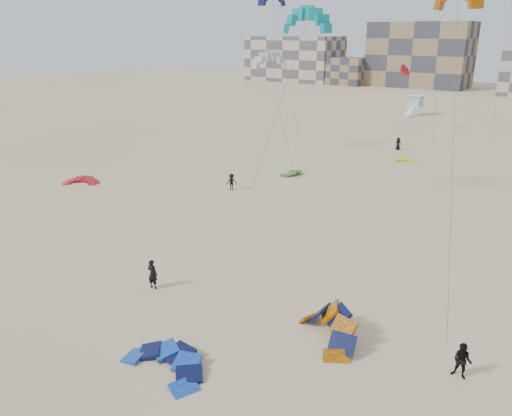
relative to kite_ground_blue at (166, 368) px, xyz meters
The scene contains 18 objects.
ground 5.25m from the kite_ground_blue, 144.91° to the left, with size 320.00×320.00×0.00m, color beige.
kite_ground_blue is the anchor object (origin of this frame).
kite_ground_orange 8.27m from the kite_ground_blue, 52.27° to the left, with size 4.31×3.39×2.69m, color #FF8D03, non-canonical shape.
kite_ground_red 33.78m from the kite_ground_blue, 150.26° to the left, with size 3.48×3.63×0.87m, color #B4001B, non-canonical shape.
kite_ground_green 35.20m from the kite_ground_blue, 112.22° to the left, with size 2.98×3.09×0.86m, color #31971A, non-canonical shape.
kite_ground_yellow 45.85m from the kite_ground_blue, 96.30° to the left, with size 2.62×2.74×0.52m, color #F7F308, non-canonical shape.
kitesurfer_main 8.12m from the kite_ground_blue, 140.53° to the left, with size 0.69×0.45×1.90m, color black.
kitesurfer_b 13.62m from the kite_ground_blue, 32.61° to the left, with size 0.85×0.66×1.75m, color black.
kitesurfer_c 28.26m from the kite_ground_blue, 121.90° to the left, with size 1.08×0.62×1.68m, color black.
kitesurfer_e 52.13m from the kite_ground_blue, 98.87° to the left, with size 0.82×0.53×1.67m, color black.
kite_fly_teal_a 29.15m from the kite_ground_blue, 105.82° to the left, with size 7.87×4.52×15.95m.
kite_fly_grey 46.77m from the kite_ground_blue, 117.99° to the left, with size 11.66×11.30×11.95m.
kite_fly_navy 57.63m from the kite_ground_blue, 118.74° to the left, with size 6.26×5.09×19.61m.
kite_fly_red 65.47m from the kite_ground_blue, 101.01° to the left, with size 6.35×5.43×9.73m.
lifeguard_tower_far 84.20m from the kite_ground_blue, 101.20° to the left, with size 2.93×5.32×3.80m.
condo_west_a 152.52m from the kite_ground_blue, 119.18° to the left, with size 30.00×15.00×14.00m, color #C0A78D.
condo_west_b 141.53m from the kite_ground_blue, 104.05° to the left, with size 28.00×14.00×18.00m, color #886E52.
condo_fill_left 141.88m from the kite_ground_blue, 112.51° to the left, with size 12.00×10.00×8.00m, color #886E52.
Camera 1 is at (19.18, -16.52, 14.85)m, focal length 35.00 mm.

